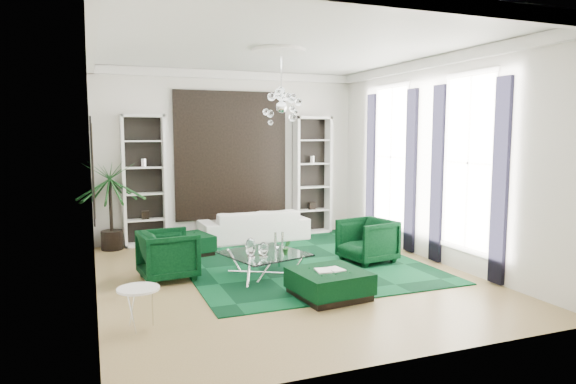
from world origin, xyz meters
name	(u,v)px	position (x,y,z in m)	size (l,w,h in m)	color
floor	(285,276)	(0.00, 0.00, -0.01)	(6.00, 7.00, 0.02)	#A48A56
ceiling	(285,45)	(0.00, 0.00, 3.81)	(6.00, 7.00, 0.02)	white
wall_back	(231,155)	(0.00, 3.51, 1.90)	(6.00, 0.02, 3.80)	silver
wall_front	(408,183)	(0.00, -3.51, 1.90)	(6.00, 0.02, 3.80)	silver
wall_left	(90,168)	(-3.01, 0.00, 1.90)	(0.02, 7.00, 3.80)	silver
wall_right	(436,160)	(3.01, 0.00, 1.90)	(0.02, 7.00, 3.80)	silver
crown_molding	(285,52)	(0.00, 0.00, 3.70)	(6.00, 7.00, 0.18)	white
ceiling_medallion	(279,51)	(0.00, 0.30, 3.77)	(0.90, 0.90, 0.05)	white
tapestry	(231,156)	(0.00, 3.46, 1.90)	(2.50, 0.06, 2.80)	black
shelving_left	(144,181)	(-1.95, 3.31, 1.40)	(0.90, 0.38, 2.80)	white
shelving_right	(312,175)	(1.95, 3.31, 1.40)	(0.90, 0.38, 2.80)	white
painting	(93,169)	(-2.97, 0.60, 1.85)	(0.04, 1.30, 1.60)	black
window_near	(468,163)	(2.99, -0.90, 1.90)	(0.03, 1.10, 2.90)	white
curtain_near_a	(500,182)	(2.96, -1.68, 1.65)	(0.07, 0.30, 3.25)	black
curtain_near_b	(437,174)	(2.96, -0.12, 1.65)	(0.07, 0.30, 3.25)	black
window_far	(391,157)	(2.99, 1.50, 1.90)	(0.03, 1.10, 2.90)	white
curtain_far_a	(411,171)	(2.96, 0.72, 1.65)	(0.07, 0.30, 3.25)	black
curtain_far_b	(371,167)	(2.96, 2.28, 1.65)	(0.07, 0.30, 3.25)	black
rug	(296,260)	(0.56, 0.91, 0.01)	(4.20, 5.00, 0.02)	black
sofa	(254,225)	(0.36, 2.94, 0.35)	(2.39, 0.94, 0.70)	white
armchair_left	(168,255)	(-1.87, 0.52, 0.41)	(0.87, 0.89, 0.81)	black
armchair_right	(367,241)	(1.76, 0.33, 0.41)	(0.87, 0.89, 0.81)	black
coffee_table	(264,265)	(-0.35, 0.06, 0.21)	(1.20, 1.20, 0.41)	white
ottoman_side	(187,245)	(-1.30, 2.10, 0.20)	(0.90, 0.90, 0.40)	black
ottoman_front	(329,284)	(0.20, -1.29, 0.20)	(1.00, 1.00, 0.40)	black
book	(329,270)	(0.20, -1.29, 0.42)	(0.42, 0.28, 0.03)	white
side_table	(139,308)	(-2.52, -1.54, 0.25)	(0.52, 0.52, 0.50)	white
palm	(110,192)	(-2.65, 3.15, 1.20)	(1.50, 1.50, 2.40)	#184D1D
chandelier	(281,107)	(0.13, 0.52, 2.85)	(0.80, 0.80, 0.72)	white
table_plant	(286,248)	(-0.05, -0.19, 0.53)	(0.13, 0.11, 0.24)	#184D1D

